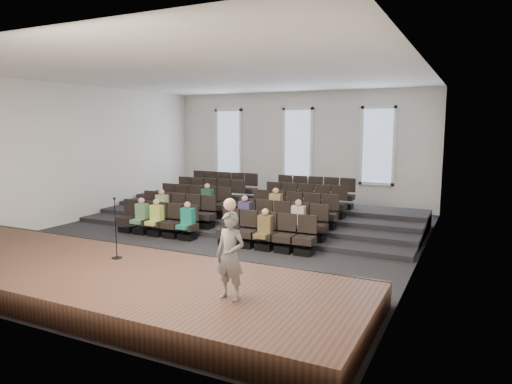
# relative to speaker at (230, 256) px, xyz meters

# --- Properties ---
(ground) EXTENTS (14.00, 14.00, 0.00)m
(ground) POSITION_rel_speaker_xyz_m (-3.52, 5.42, -1.27)
(ground) COLOR black
(ground) RESTS_ON ground
(ceiling) EXTENTS (12.00, 14.00, 0.02)m
(ceiling) POSITION_rel_speaker_xyz_m (-3.52, 5.42, 3.74)
(ceiling) COLOR white
(ceiling) RESTS_ON ground
(wall_back) EXTENTS (12.00, 0.04, 5.00)m
(wall_back) POSITION_rel_speaker_xyz_m (-3.52, 12.44, 1.23)
(wall_back) COLOR silver
(wall_back) RESTS_ON ground
(wall_front) EXTENTS (12.00, 0.04, 5.00)m
(wall_front) POSITION_rel_speaker_xyz_m (-3.52, -1.60, 1.23)
(wall_front) COLOR silver
(wall_front) RESTS_ON ground
(wall_left) EXTENTS (0.04, 14.00, 5.00)m
(wall_left) POSITION_rel_speaker_xyz_m (-9.54, 5.42, 1.23)
(wall_left) COLOR silver
(wall_left) RESTS_ON ground
(wall_right) EXTENTS (0.04, 14.00, 5.00)m
(wall_right) POSITION_rel_speaker_xyz_m (2.50, 5.42, 1.23)
(wall_right) COLOR silver
(wall_right) RESTS_ON ground
(stage) EXTENTS (11.80, 3.60, 0.50)m
(stage) POSITION_rel_speaker_xyz_m (-3.52, 0.32, -1.02)
(stage) COLOR #462D1E
(stage) RESTS_ON ground
(stage_lip) EXTENTS (11.80, 0.06, 0.52)m
(stage_lip) POSITION_rel_speaker_xyz_m (-3.52, 2.09, -1.02)
(stage_lip) COLOR black
(stage_lip) RESTS_ON ground
(risers) EXTENTS (11.80, 4.80, 0.60)m
(risers) POSITION_rel_speaker_xyz_m (-3.52, 8.59, -1.07)
(risers) COLOR black
(risers) RESTS_ON ground
(seating_rows) EXTENTS (6.80, 4.70, 1.67)m
(seating_rows) POSITION_rel_speaker_xyz_m (-3.52, 6.96, -0.59)
(seating_rows) COLOR black
(seating_rows) RESTS_ON ground
(windows) EXTENTS (8.44, 0.10, 3.24)m
(windows) POSITION_rel_speaker_xyz_m (-3.52, 12.37, 1.43)
(windows) COLOR white
(windows) RESTS_ON wall_back
(audience) EXTENTS (5.45, 2.64, 1.10)m
(audience) POSITION_rel_speaker_xyz_m (-3.80, 5.64, -0.47)
(audience) COLOR #BDD655
(audience) RESTS_ON seating_rows
(speaker) EXTENTS (0.59, 0.42, 1.54)m
(speaker) POSITION_rel_speaker_xyz_m (0.00, 0.00, 0.00)
(speaker) COLOR slate
(speaker) RESTS_ON stage
(mic_stand) EXTENTS (0.24, 0.24, 1.41)m
(mic_stand) POSITION_rel_speaker_xyz_m (-3.55, 1.02, -0.35)
(mic_stand) COLOR black
(mic_stand) RESTS_ON stage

